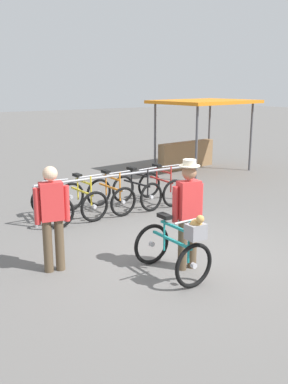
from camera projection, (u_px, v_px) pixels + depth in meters
ground_plane at (184, 257)px, 7.29m from camera, size 80.00×80.00×0.00m
bike_rack_rail at (118, 182)px, 9.66m from camera, size 3.91×0.08×0.88m
racked_bike_blue at (52, 205)px, 9.08m from camera, size 0.79×1.16×0.97m
racked_bike_yellow at (82, 200)px, 9.45m from camera, size 0.73×1.15×0.97m
racked_bike_orange at (111, 195)px, 9.83m from camera, size 0.73×1.15×0.98m
racked_bike_black at (137, 191)px, 10.21m from camera, size 0.80×1.18×0.97m
racked_bike_red at (161, 187)px, 10.58m from camera, size 0.67×1.12×0.98m
featured_bicycle at (177, 247)px, 6.40m from camera, size 0.68×1.21×1.09m
person_with_featured_bike at (188, 210)px, 6.62m from camera, size 0.53×0.32×1.72m
pedestrian_with_backpack at (52, 212)px, 6.56m from camera, size 0.52×0.38×1.64m
market_stall at (196, 128)px, 14.33m from camera, size 3.36×2.67×2.30m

